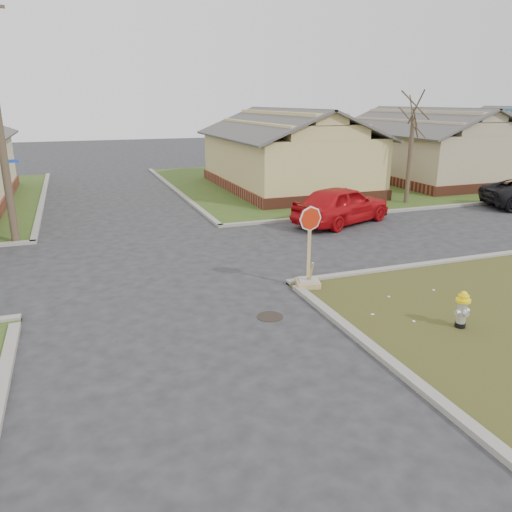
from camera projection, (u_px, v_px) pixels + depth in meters
name	position (u px, v px, depth m)	size (l,w,h in m)	color
ground	(177.00, 322.00, 11.92)	(120.00, 120.00, 0.00)	#242426
verge_far_right	(433.00, 175.00, 35.29)	(37.00, 19.00, 0.05)	#314F1C
curbs	(146.00, 261.00, 16.40)	(80.00, 40.00, 0.12)	gray
manhole	(270.00, 317.00, 12.20)	(0.64, 0.64, 0.01)	black
side_house_yellow	(286.00, 151.00, 29.35)	(7.60, 11.60, 4.70)	brown
side_house_tan	(426.00, 146.00, 32.64)	(7.60, 11.60, 4.70)	brown
tree_mid_right	(409.00, 161.00, 25.03)	(0.22, 0.22, 4.20)	#413525
fire_hydrant	(462.00, 307.00, 11.40)	(0.33, 0.33, 0.89)	black
stop_sign	(308.00, 269.00, 13.95)	(0.65, 0.64, 2.30)	tan
red_sedan	(342.00, 205.00, 21.22)	(1.94, 4.83, 1.65)	#B90D12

